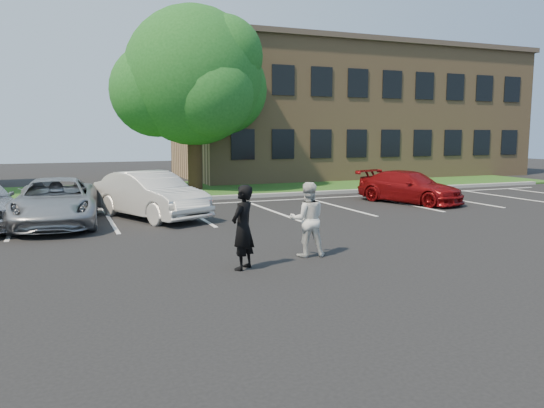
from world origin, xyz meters
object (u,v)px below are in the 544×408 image
Objects in this scene: tree at (195,80)px; car_red_compact at (410,187)px; car_white_sedan at (151,195)px; car_silver_minivan at (56,202)px; man_white_shirt at (307,219)px; man_black_suit at (243,227)px; office_building at (348,113)px.

car_red_compact is (6.75, -8.01, -4.71)m from tree.
car_white_sedan is 10.28m from car_red_compact.
car_silver_minivan is 2.90m from car_white_sedan.
man_white_shirt is 0.39× the size of car_red_compact.
man_black_suit is at bearing -108.82° from car_white_sedan.
car_white_sedan is at bearing -56.83° from man_white_shirt.
car_silver_minivan is at bearing -37.22° from man_white_shirt.
office_building is 15.36m from car_red_compact.
man_black_suit is 12.19m from car_red_compact.
car_red_compact is (10.28, 0.07, -0.13)m from car_white_sedan.
car_red_compact is at bearing -49.90° from tree.
car_white_sedan reaches higher than car_silver_minivan.
car_white_sedan is at bearing -113.63° from tree.
car_white_sedan reaches higher than car_red_compact.
office_building is 4.38× the size of car_silver_minivan.
man_black_suit reaches higher than car_red_compact.
man_white_shirt is 7.24m from car_white_sedan.
tree is at bearing 42.46° from car_white_sedan.
man_black_suit is 0.38× the size of car_white_sedan.
office_building is 23.59m from car_silver_minivan.
tree reaches higher than car_white_sedan.
car_silver_minivan is (-18.39, -14.37, -3.45)m from office_building.
office_building is at bearing 42.11° from car_silver_minivan.
office_building is at bearing -108.18° from man_white_shirt.
car_silver_minivan is 1.10× the size of car_white_sedan.
tree is 11.49m from car_red_compact.
man_black_suit is 7.43m from car_white_sedan.
man_white_shirt is (-13.11, -20.92, -3.31)m from office_building.
car_red_compact is at bearing -124.91° from man_white_shirt.
man_white_shirt is at bearing -47.01° from car_silver_minivan.
office_building is 4.82× the size of car_white_sedan.
car_red_compact is (9.62, 7.48, -0.24)m from man_black_suit.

